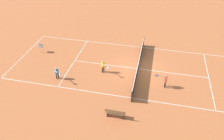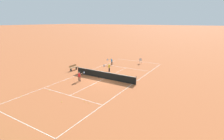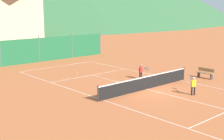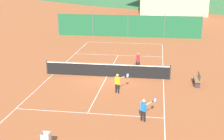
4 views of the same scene
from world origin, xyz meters
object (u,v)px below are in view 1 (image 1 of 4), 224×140
object	(u,v)px
tennis_ball_near_corner	(10,81)
tennis_ball_alley_right	(210,64)
courtside_bench	(115,113)
player_far_service	(103,66)
tennis_ball_far_corner	(157,49)
ball_hopper	(41,46)
tennis_net	(139,65)
tennis_ball_mid_court	(217,99)
tennis_ball_service_box	(209,61)
player_far_baseline	(165,80)
tennis_ball_by_net_right	(32,62)
player_near_service	(57,72)

from	to	relation	value
tennis_ball_near_corner	tennis_ball_alley_right	distance (m)	18.86
courtside_bench	player_far_service	bearing A→B (deg)	-156.66
tennis_ball_far_corner	ball_hopper	distance (m)	12.42
ball_hopper	courtside_bench	world-z (taller)	ball_hopper
courtside_bench	ball_hopper	bearing A→B (deg)	-127.13
tennis_net	tennis_ball_near_corner	size ratio (longest dim) A/B	139.09
tennis_ball_mid_court	tennis_ball_service_box	distance (m)	5.53
tennis_ball_mid_court	ball_hopper	distance (m)	17.48
tennis_ball_service_box	tennis_ball_near_corner	bearing A→B (deg)	-68.17
tennis_ball_near_corner	tennis_ball_service_box	size ratio (longest dim) A/B	1.00
player_far_baseline	tennis_ball_alley_right	size ratio (longest dim) A/B	18.80
ball_hopper	player_far_service	bearing A→B (deg)	74.16
player_far_service	tennis_ball_near_corner	xyz separation A→B (m)	(3.07, -7.79, -0.70)
tennis_net	player_far_baseline	bearing A→B (deg)	49.81
tennis_ball_alley_right	tennis_ball_by_net_right	bearing A→B (deg)	-78.65
player_far_service	player_near_service	xyz separation A→B (m)	(1.82, -3.75, -0.03)
tennis_ball_far_corner	courtside_bench	bearing A→B (deg)	-13.50
tennis_ball_by_net_right	ball_hopper	size ratio (longest dim) A/B	0.07
tennis_ball_alley_right	player_near_service	bearing A→B (deg)	-68.70
player_far_baseline	tennis_ball_mid_court	bearing A→B (deg)	81.17
tennis_ball_near_corner	tennis_ball_far_corner	distance (m)	15.02
tennis_ball_by_net_right	ball_hopper	distance (m)	2.13
tennis_ball_near_corner	tennis_ball_alley_right	size ratio (longest dim) A/B	1.00
courtside_bench	player_near_service	bearing A→B (deg)	-118.98
tennis_ball_far_corner	tennis_ball_by_net_right	size ratio (longest dim) A/B	1.00
player_far_service	tennis_ball_far_corner	xyz separation A→B (m)	(-5.26, 4.70, -0.70)
courtside_bench	tennis_ball_alley_right	bearing A→B (deg)	138.28
tennis_ball_mid_court	tennis_ball_by_net_right	world-z (taller)	same
player_far_service	player_far_baseline	bearing A→B (deg)	81.14
player_far_service	courtside_bench	bearing A→B (deg)	23.34
tennis_ball_alley_right	ball_hopper	xyz separation A→B (m)	(1.42, -17.18, 0.62)
player_far_service	tennis_ball_mid_court	distance (m)	9.95
tennis_ball_far_corner	player_far_service	bearing A→B (deg)	-41.78
player_near_service	ball_hopper	bearing A→B (deg)	-137.69
player_far_baseline	tennis_ball_mid_court	size ratio (longest dim) A/B	18.80
player_far_baseline	tennis_ball_far_corner	bearing A→B (deg)	-171.77
tennis_net	tennis_ball_service_box	size ratio (longest dim) A/B	139.09
player_far_service	tennis_ball_by_net_right	size ratio (longest dim) A/B	18.95
player_far_baseline	tennis_ball_service_box	xyz separation A→B (m)	(-4.87, 4.29, -0.69)
ball_hopper	tennis_ball_by_net_right	bearing A→B (deg)	-2.12
tennis_ball_service_box	tennis_ball_by_net_right	size ratio (longest dim) A/B	1.00
tennis_ball_mid_court	ball_hopper	world-z (taller)	ball_hopper
tennis_ball_near_corner	ball_hopper	size ratio (longest dim) A/B	0.07
tennis_ball_mid_court	tennis_ball_far_corner	bearing A→B (deg)	-143.08
ball_hopper	player_far_baseline	bearing A→B (deg)	77.14
courtside_bench	tennis_net	bearing A→B (deg)	171.92
courtside_bench	tennis_ball_mid_court	bearing A→B (deg)	115.33
player_far_baseline	tennis_ball_mid_court	world-z (taller)	player_far_baseline
tennis_ball_service_box	courtside_bench	distance (m)	11.92
player_far_service	tennis_ball_alley_right	size ratio (longest dim) A/B	18.95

